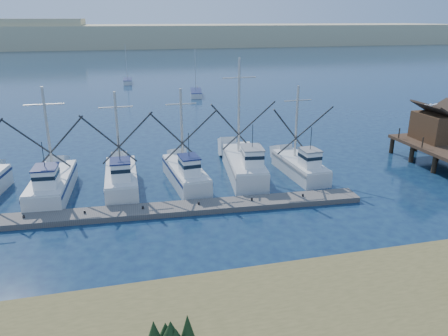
% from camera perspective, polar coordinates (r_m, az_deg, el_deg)
% --- Properties ---
extents(ground, '(500.00, 500.00, 0.00)m').
position_cam_1_polar(ground, '(27.86, 6.37, -9.57)').
color(ground, '#0D1C3B').
rests_on(ground, ground).
extents(floating_dock, '(30.49, 3.83, 0.41)m').
position_cam_1_polar(floating_dock, '(31.83, -8.70, -5.47)').
color(floating_dock, '#58534E').
rests_on(floating_dock, ground).
extents(dune_ridge, '(360.00, 60.00, 10.00)m').
position_cam_1_polar(dune_ridge, '(233.13, -12.56, 16.55)').
color(dune_ridge, tan).
rests_on(dune_ridge, ground).
extents(trawler_fleet, '(29.63, 9.72, 10.08)m').
position_cam_1_polar(trawler_fleet, '(36.34, -9.81, -1.04)').
color(trawler_fleet, silver).
rests_on(trawler_fleet, ground).
extents(sailboat_near, '(2.94, 7.06, 8.10)m').
position_cam_1_polar(sailboat_near, '(79.65, -3.67, 9.73)').
color(sailboat_near, silver).
rests_on(sailboat_near, ground).
extents(sailboat_far, '(1.98, 5.95, 8.10)m').
position_cam_1_polar(sailboat_far, '(97.02, -12.48, 11.00)').
color(sailboat_far, silver).
rests_on(sailboat_far, ground).
extents(flying_gull, '(1.08, 0.20, 0.20)m').
position_cam_1_polar(flying_gull, '(36.91, 25.41, 7.46)').
color(flying_gull, white).
rests_on(flying_gull, ground).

